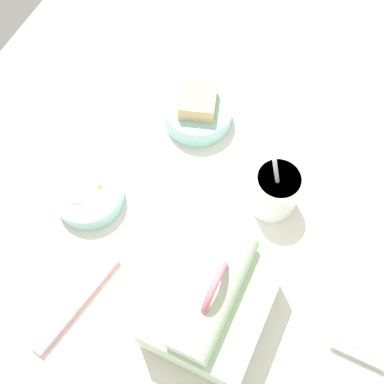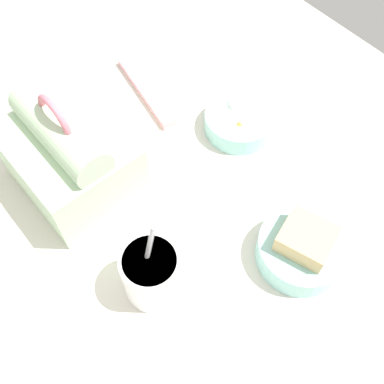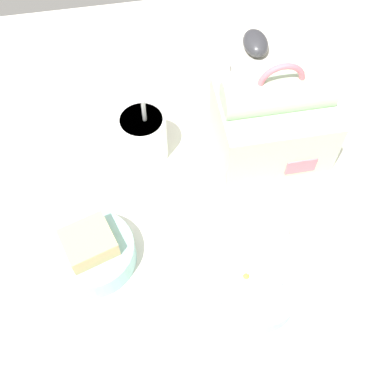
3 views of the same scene
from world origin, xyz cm
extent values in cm
cube|color=silver|center=(0.00, 0.00, 1.00)|extent=(140.00, 110.00, 2.00)
cube|color=#B7D6AD|center=(18.71, 8.94, 7.73)|extent=(19.69, 16.21, 11.46)
cylinder|color=#B7D6AD|center=(18.71, 8.94, 15.20)|extent=(18.71, 6.30, 6.30)
cube|color=#DB707F|center=(22.16, 0.74, 5.15)|extent=(5.51, 0.30, 3.44)
torus|color=#DB707F|center=(18.71, 8.94, 18.03)|extent=(7.89, 1.00, 7.89)
cylinder|color=white|center=(-4.30, 10.72, 6.81)|extent=(8.41, 8.41, 9.62)
cylinder|color=olive|center=(-4.30, 10.72, 11.32)|extent=(7.40, 7.40, 0.60)
cylinder|color=silver|center=(-3.67, 10.30, 12.66)|extent=(0.70, 3.36, 10.91)
cylinder|color=#93D1CC|center=(-15.02, -9.19, 4.26)|extent=(13.45, 13.45, 4.52)
cube|color=tan|center=(-15.02, -9.19, 6.75)|extent=(9.12, 8.68, 6.33)
cylinder|color=#93D1CC|center=(9.37, -19.53, 3.92)|extent=(12.51, 12.51, 3.84)
ellipsoid|color=white|center=(11.25, -20.47, 5.34)|extent=(3.40, 3.40, 4.00)
cone|color=#EFBC47|center=(7.81, -17.78, 4.97)|extent=(5.65, 5.65, 3.26)
sphere|color=black|center=(9.77, -23.33, 4.09)|extent=(1.50, 1.50, 1.50)
sphere|color=black|center=(10.29, -22.60, 4.09)|extent=(1.50, 1.50, 1.50)
sphere|color=black|center=(10.36, -21.71, 4.09)|extent=(1.50, 1.50, 1.50)
sphere|color=black|center=(9.95, -20.91, 4.09)|extent=(1.50, 1.50, 1.50)
cube|color=pink|center=(26.89, -11.76, 2.80)|extent=(19.46, 5.97, 1.60)
camera|label=1|loc=(34.66, 13.08, 82.50)|focal=45.00mm
camera|label=2|loc=(-27.18, 22.81, 70.54)|focal=45.00mm
camera|label=3|loc=(-5.06, -43.33, 74.48)|focal=45.00mm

